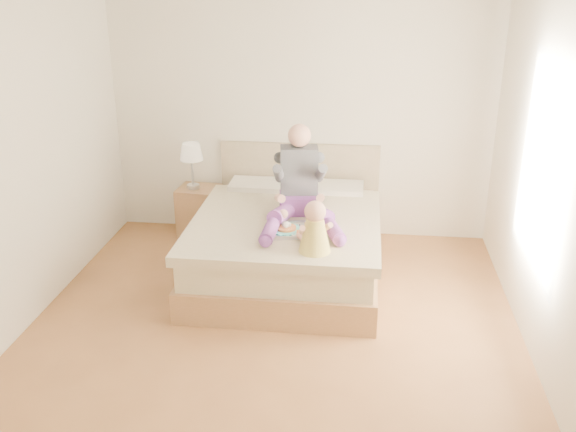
# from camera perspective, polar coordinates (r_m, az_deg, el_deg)

# --- Properties ---
(room) EXTENTS (4.02, 4.22, 2.71)m
(room) POSITION_cam_1_polar(r_m,az_deg,el_deg) (4.70, -0.54, 5.86)
(room) COLOR brown
(room) RESTS_ON ground
(bed) EXTENTS (1.70, 2.18, 1.00)m
(bed) POSITION_cam_1_polar(r_m,az_deg,el_deg) (6.12, 0.05, -2.15)
(bed) COLOR olive
(bed) RESTS_ON ground
(nightstand) EXTENTS (0.46, 0.42, 0.53)m
(nightstand) POSITION_cam_1_polar(r_m,az_deg,el_deg) (7.06, -7.85, 0.48)
(nightstand) COLOR olive
(nightstand) RESTS_ON ground
(lamp) EXTENTS (0.24, 0.24, 0.50)m
(lamp) POSITION_cam_1_polar(r_m,az_deg,el_deg) (6.85, -8.58, 5.44)
(lamp) COLOR silver
(lamp) RESTS_ON nightstand
(adult) EXTENTS (0.72, 1.07, 0.86)m
(adult) POSITION_cam_1_polar(r_m,az_deg,el_deg) (5.80, 1.05, 2.25)
(adult) COLOR #7B3B94
(adult) RESTS_ON bed
(tray) EXTENTS (0.52, 0.44, 0.13)m
(tray) POSITION_cam_1_polar(r_m,az_deg,el_deg) (5.56, 0.77, -1.09)
(tray) COLOR silver
(tray) RESTS_ON bed
(baby) EXTENTS (0.32, 0.39, 0.43)m
(baby) POSITION_cam_1_polar(r_m,az_deg,el_deg) (5.13, 2.36, -1.32)
(baby) COLOR gold
(baby) RESTS_ON bed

